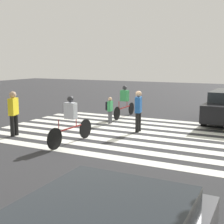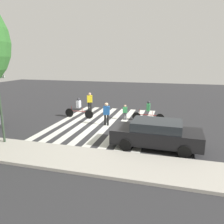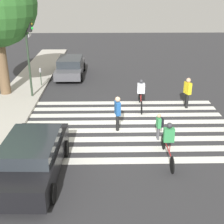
% 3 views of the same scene
% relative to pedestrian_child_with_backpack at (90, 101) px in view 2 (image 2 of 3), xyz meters
% --- Properties ---
extents(ground_plane, '(60.00, 60.00, 0.00)m').
position_rel_pedestrian_child_with_backpack_xyz_m(ground_plane, '(-2.41, 3.42, -0.96)').
color(ground_plane, '#2D2D30').
extents(sidewalk_curb, '(36.00, 2.50, 0.14)m').
position_rel_pedestrian_child_with_backpack_xyz_m(sidewalk_curb, '(-2.41, 9.67, -0.89)').
color(sidewalk_curb, '#ADA89E').
rests_on(sidewalk_curb, ground_plane).
extents(crosswalk_stripes, '(6.80, 10.00, 0.01)m').
position_rel_pedestrian_child_with_backpack_xyz_m(crosswalk_stripes, '(-2.41, 3.42, -0.95)').
color(crosswalk_stripes, silver).
rests_on(crosswalk_stripes, ground_plane).
extents(pedestrian_child_with_backpack, '(0.51, 0.35, 1.70)m').
position_rel_pedestrian_child_with_backpack_xyz_m(pedestrian_child_with_backpack, '(0.00, 0.00, 0.00)').
color(pedestrian_child_with_backpack, black).
rests_on(pedestrian_child_with_backpack, ground_plane).
extents(pedestrian_adult_yellow_jacket, '(0.35, 0.30, 1.21)m').
position_rel_pedestrian_child_with_backpack_xyz_m(pedestrian_adult_yellow_jacket, '(-3.76, 2.14, -0.25)').
color(pedestrian_adult_yellow_jacket, '#4C4C51').
rests_on(pedestrian_adult_yellow_jacket, ground_plane).
extents(pedestrian_adult_tall_backpack, '(0.49, 0.29, 1.65)m').
position_rel_pedestrian_child_with_backpack_xyz_m(pedestrian_adult_tall_backpack, '(-2.78, 3.93, -0.03)').
color(pedestrian_adult_tall_backpack, black).
rests_on(pedestrian_adult_tall_backpack, ground_plane).
extents(cyclist_near_curb, '(2.44, 0.40, 1.60)m').
position_rel_pedestrian_child_with_backpack_xyz_m(cyclist_near_curb, '(-5.53, 2.07, -0.09)').
color(cyclist_near_curb, black).
rests_on(cyclist_near_curb, ground_plane).
extents(cyclist_mid_street, '(2.46, 0.41, 1.65)m').
position_rel_pedestrian_child_with_backpack_xyz_m(cyclist_mid_street, '(-0.04, 2.55, -0.09)').
color(cyclist_mid_street, black).
rests_on(cyclist_mid_street, ground_plane).
extents(car_parked_dark_suv, '(4.72, 2.19, 1.47)m').
position_rel_pedestrian_child_with_backpack_xyz_m(car_parked_dark_suv, '(-6.51, 7.08, -0.20)').
color(car_parked_dark_suv, black).
rests_on(car_parked_dark_suv, ground_plane).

